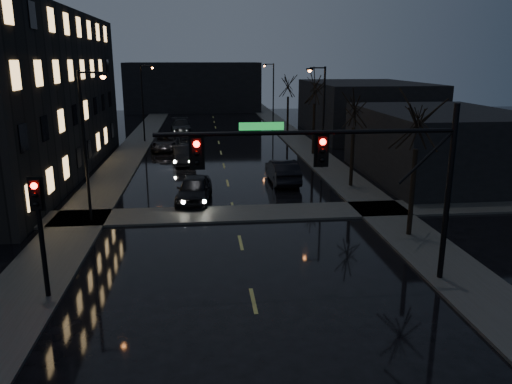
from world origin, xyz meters
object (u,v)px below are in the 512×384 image
object	(u,v)px
oncoming_car_b	(183,155)
oncoming_car_d	(181,126)
oncoming_car_c	(166,142)
oncoming_car_a	(194,189)
lead_car	(282,171)

from	to	relation	value
oncoming_car_b	oncoming_car_d	world-z (taller)	oncoming_car_d
oncoming_car_c	oncoming_car_d	bearing A→B (deg)	85.54
oncoming_car_a	oncoming_car_c	world-z (taller)	oncoming_car_a
oncoming_car_a	lead_car	xyz separation A→B (m)	(6.19, 4.38, 0.02)
oncoming_car_c	lead_car	world-z (taller)	lead_car
oncoming_car_a	oncoming_car_d	size ratio (longest dim) A/B	0.85
oncoming_car_b	oncoming_car_d	distance (m)	18.32
oncoming_car_a	oncoming_car_b	world-z (taller)	oncoming_car_a
oncoming_car_b	oncoming_car_d	size ratio (longest dim) A/B	0.81
oncoming_car_d	lead_car	size ratio (longest dim) A/B	1.11
oncoming_car_a	oncoming_car_d	distance (m)	30.12
oncoming_car_d	lead_car	distance (m)	26.92
oncoming_car_a	oncoming_car_d	world-z (taller)	oncoming_car_d
lead_car	oncoming_car_b	bearing A→B (deg)	-47.34
lead_car	oncoming_car_c	bearing A→B (deg)	-59.13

